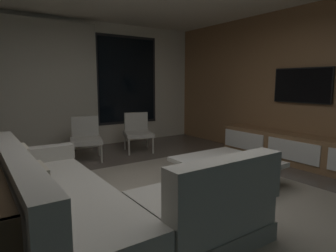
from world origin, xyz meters
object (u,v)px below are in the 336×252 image
at_px(coffee_table, 226,172).
at_px(accent_chair_by_curtain, 86,136).
at_px(accent_chair_near_window, 138,130).
at_px(mounted_tv, 302,85).
at_px(sectional_couch, 95,205).
at_px(book_stack_on_coffee_table, 237,158).
at_px(media_console, 303,151).

relative_size(coffee_table, accent_chair_by_curtain, 1.49).
distance_m(accent_chair_near_window, mounted_tv, 3.18).
relative_size(sectional_couch, mounted_tv, 2.40).
xyz_separation_m(sectional_couch, book_stack_on_coffee_table, (2.04, 0.15, 0.11)).
distance_m(coffee_table, book_stack_on_coffee_table, 0.25).
bearing_deg(accent_chair_by_curtain, mounted_tv, -37.21).
relative_size(sectional_couch, accent_chair_by_curtain, 3.21).
xyz_separation_m(media_console, mounted_tv, (0.18, 0.20, 1.10)).
bearing_deg(coffee_table, media_console, -2.41).
bearing_deg(book_stack_on_coffee_table, accent_chair_near_window, 92.42).
height_order(sectional_couch, coffee_table, sectional_couch).
xyz_separation_m(coffee_table, accent_chair_near_window, (-0.02, 2.49, 0.25)).
relative_size(book_stack_on_coffee_table, media_console, 0.09).
height_order(accent_chair_near_window, mounted_tv, mounted_tv).
bearing_deg(accent_chair_near_window, media_console, -55.66).
distance_m(media_console, mounted_tv, 1.13).
bearing_deg(accent_chair_by_curtain, book_stack_on_coffee_table, -64.45).
bearing_deg(sectional_couch, accent_chair_near_window, 54.85).
xyz_separation_m(book_stack_on_coffee_table, mounted_tv, (1.82, 0.23, 0.95)).
bearing_deg(mounted_tv, accent_chair_near_window, 129.26).
height_order(accent_chair_by_curtain, media_console, accent_chair_by_curtain).
bearing_deg(sectional_couch, coffee_table, 7.50).
bearing_deg(accent_chair_by_curtain, media_console, -41.25).
relative_size(book_stack_on_coffee_table, accent_chair_by_curtain, 0.37).
bearing_deg(sectional_couch, book_stack_on_coffee_table, 4.23).
bearing_deg(accent_chair_near_window, mounted_tv, -50.74).
height_order(sectional_couch, mounted_tv, mounted_tv).
bearing_deg(accent_chair_by_curtain, sectional_couch, -107.20).
bearing_deg(sectional_couch, mounted_tv, 5.66).
height_order(accent_chair_near_window, accent_chair_by_curtain, same).
bearing_deg(coffee_table, accent_chair_by_curtain, 114.80).
height_order(book_stack_on_coffee_table, media_console, media_console).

